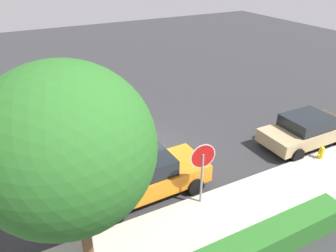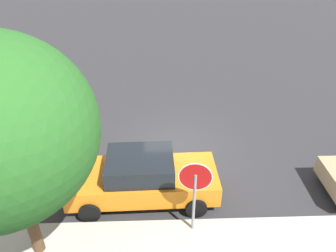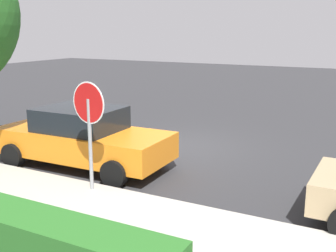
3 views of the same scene
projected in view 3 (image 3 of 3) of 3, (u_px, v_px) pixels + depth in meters
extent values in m
plane|color=#2D2D30|center=(175.00, 146.00, 12.86)|extent=(60.00, 60.00, 0.00)
cube|color=#B2ADA3|center=(55.00, 206.00, 8.35)|extent=(32.00, 2.50, 0.14)
cylinder|color=gray|center=(90.00, 148.00, 8.85)|extent=(0.08, 0.08, 2.10)
cylinder|color=white|center=(88.00, 103.00, 8.63)|extent=(0.88, 0.13, 0.88)
cylinder|color=red|center=(88.00, 103.00, 8.63)|extent=(0.82, 0.13, 0.82)
cube|color=orange|center=(84.00, 142.00, 10.88)|extent=(4.62, 1.96, 0.66)
cube|color=black|center=(80.00, 119.00, 10.77)|extent=(2.06, 1.68, 0.58)
cylinder|color=black|center=(13.00, 156.00, 10.82)|extent=(0.64, 0.23, 0.64)
cylinder|color=black|center=(61.00, 139.00, 12.44)|extent=(0.64, 0.23, 0.64)
cylinder|color=black|center=(114.00, 174.00, 9.46)|extent=(0.64, 0.23, 0.64)
cylinder|color=black|center=(154.00, 153.00, 11.07)|extent=(0.64, 0.23, 0.64)
cube|color=#286623|center=(1.00, 231.00, 6.55)|extent=(6.21, 0.79, 0.85)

